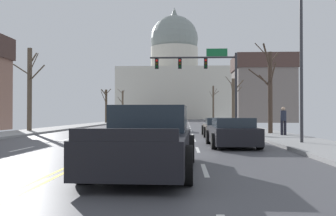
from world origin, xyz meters
TOP-DOWN VIEW (x-y plane):
  - ground at (0.00, -0.00)m, footprint 20.00×180.00m
  - signal_gantry at (4.83, 15.69)m, footprint 7.91×0.41m
  - street_lamp_right at (7.90, -1.10)m, footprint 2.43×0.24m
  - capitol_building at (0.00, 84.70)m, footprint 28.82×23.76m
  - sedan_near_00 at (1.73, 12.39)m, footprint 2.06×4.25m
  - sedan_near_01 at (5.13, 5.56)m, footprint 2.08×4.64m
  - sedan_near_02 at (5.03, -1.77)m, footprint 2.10×4.40m
  - pickup_truck_near_03 at (2.05, -8.62)m, footprint 2.48×5.70m
  - sedan_oncoming_00 at (-1.58, 24.08)m, footprint 2.14×4.75m
  - sedan_oncoming_01 at (-5.39, 34.12)m, footprint 2.10×4.43m
  - flank_building_01 at (15.88, 44.14)m, footprint 9.61×8.84m
  - bare_tree_00 at (8.23, 51.05)m, footprint 1.79×1.35m
  - bare_tree_01 at (-8.24, 34.19)m, footprint 1.63×2.04m
  - bare_tree_02 at (8.58, 6.72)m, footprint 2.27×2.42m
  - bare_tree_03 at (-8.79, 9.66)m, footprint 2.62×1.77m
  - bare_tree_04 at (8.18, 21.99)m, footprint 1.84×2.00m
  - bare_tree_05 at (-8.53, 49.74)m, footprint 1.17×2.36m
  - pedestrian_00 at (8.87, 4.50)m, footprint 0.35×0.34m

SIDE VIEW (x-z plane):
  - ground at x=0.00m, z-range -0.08..0.12m
  - sedan_near_01 at x=5.13m, z-range -0.03..1.12m
  - sedan_oncoming_01 at x=-5.39m, z-range -0.04..1.18m
  - sedan_oncoming_00 at x=-1.58m, z-range -0.04..1.20m
  - sedan_near_02 at x=5.03m, z-range -0.03..1.21m
  - sedan_near_00 at x=1.73m, z-range -0.03..1.24m
  - pickup_truck_near_03 at x=2.05m, z-range -0.09..1.54m
  - pedestrian_00 at x=8.87m, z-range 0.23..1.92m
  - bare_tree_01 at x=-8.24m, z-range 0.29..5.12m
  - bare_tree_04 at x=8.18m, z-range 0.11..5.50m
  - bare_tree_05 at x=-8.53m, z-range 0.12..5.91m
  - bare_tree_02 at x=8.58m, z-range 0.09..6.17m
  - bare_tree_03 at x=-8.79m, z-range 0.28..6.55m
  - bare_tree_00 at x=8.23m, z-range 0.24..6.69m
  - street_lamp_right at x=7.90m, z-range 0.90..9.55m
  - signal_gantry at x=4.83m, z-range 1.73..8.91m
  - flank_building_01 at x=15.88m, z-range 0.07..11.04m
  - capitol_building at x=0.00m, z-range -5.18..25.91m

